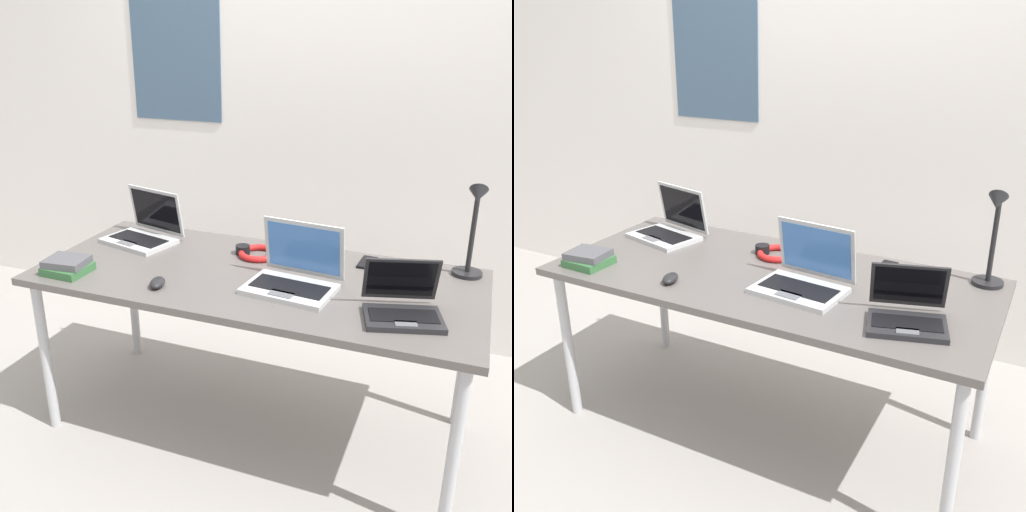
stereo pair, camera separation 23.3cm
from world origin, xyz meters
The scene contains 11 objects.
ground_plane centered at (0.00, 0.00, 0.00)m, with size 12.00×12.00×0.00m, color gray.
wall_back centered at (0.00, 1.10, 1.30)m, with size 6.00×0.13×2.60m.
desk centered at (0.00, 0.00, 0.68)m, with size 1.80×0.80×0.74m.
desk_lamp centered at (0.80, 0.28, 0.94)m, with size 0.12×0.18×0.40m.
laptop_far_corner centered at (-0.64, 0.18, 0.79)m, with size 0.37×0.32×0.24m.
laptop_center centered at (0.18, -0.07, 0.79)m, with size 0.36×0.30×0.25m.
laptop_near_lamp centered at (0.61, -0.16, 0.78)m, with size 0.32×0.31×0.19m.
computer_mouse centered at (-0.31, -0.25, 0.76)m, with size 0.06×0.10×0.03m, color black.
cell_phone centered at (0.40, 0.28, 0.74)m, with size 0.06×0.14×0.01m, color black.
headphones centered at (-0.06, 0.19, 0.76)m, with size 0.21×0.18×0.04m.
book_stack centered at (-0.72, -0.27, 0.77)m, with size 0.18×0.16×0.06m.
Camera 1 is at (0.80, -2.02, 1.68)m, focal length 40.73 mm.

